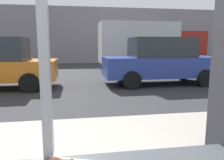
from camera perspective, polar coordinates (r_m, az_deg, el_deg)
ground_plane at (r=9.24m, az=-10.18°, el=-0.63°), size 60.00×60.00×0.00m
sidewalk_strip at (r=3.09m, az=-11.85°, el=-19.57°), size 16.00×2.80×0.14m
building_facade_far at (r=19.38m, az=-9.98°, el=11.28°), size 28.00×1.20×4.63m
parked_car_blue at (r=8.87m, az=12.61°, el=4.83°), size 4.52×1.89×1.82m
box_truck at (r=14.08m, az=9.50°, el=9.13°), size 6.40×2.44×2.87m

